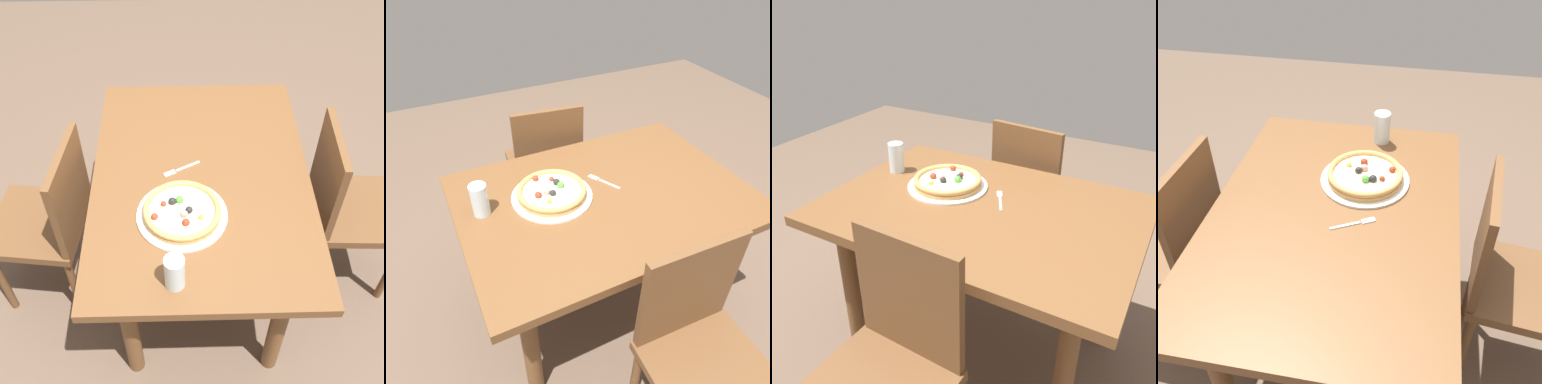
# 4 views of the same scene
# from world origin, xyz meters

# --- Properties ---
(ground_plane) EXTENTS (6.00, 6.00, 0.00)m
(ground_plane) POSITION_xyz_m (0.00, 0.00, 0.00)
(ground_plane) COLOR brown
(dining_table) EXTENTS (1.24, 0.89, 0.73)m
(dining_table) POSITION_xyz_m (0.00, 0.00, 0.62)
(dining_table) COLOR brown
(dining_table) RESTS_ON ground
(chair_near) EXTENTS (0.41, 0.41, 0.90)m
(chair_near) POSITION_xyz_m (0.03, -0.66, 0.50)
(chair_near) COLOR brown
(chair_near) RESTS_ON ground
(chair_far) EXTENTS (0.45, 0.45, 0.90)m
(chair_far) POSITION_xyz_m (-0.02, 0.66, 0.50)
(chair_far) COLOR brown
(chair_far) RESTS_ON ground
(plate) EXTENTS (0.35, 0.35, 0.01)m
(plate) POSITION_xyz_m (-0.21, 0.08, 0.73)
(plate) COLOR white
(plate) RESTS_ON dining_table
(pizza) EXTENTS (0.29, 0.29, 0.05)m
(pizza) POSITION_xyz_m (-0.21, 0.08, 0.76)
(pizza) COLOR tan
(pizza) RESTS_ON plate
(fork) EXTENTS (0.09, 0.15, 0.00)m
(fork) POSITION_xyz_m (0.04, 0.09, 0.73)
(fork) COLOR silver
(fork) RESTS_ON dining_table
(drinking_glass) EXTENTS (0.07, 0.07, 0.14)m
(drinking_glass) POSITION_xyz_m (-0.50, 0.11, 0.80)
(drinking_glass) COLOR silver
(drinking_glass) RESTS_ON dining_table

